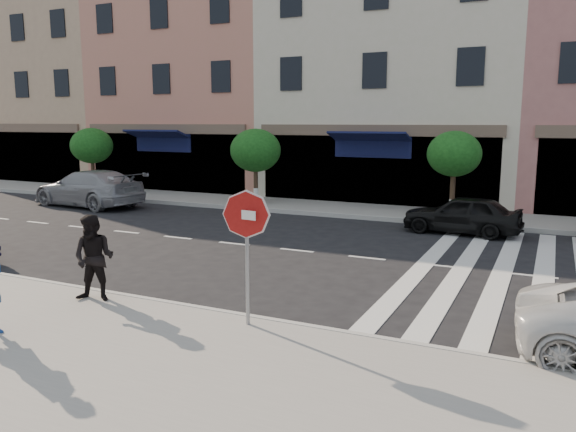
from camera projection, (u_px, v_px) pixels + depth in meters
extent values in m
plane|color=black|center=(218.00, 289.00, 11.85)|extent=(120.00, 120.00, 0.00)
cube|color=gray|center=(85.00, 350.00, 8.50)|extent=(60.00, 4.50, 0.15)
cube|color=gray|center=(372.00, 211.00, 21.63)|extent=(60.00, 3.00, 0.15)
cube|color=tan|center=(66.00, 81.00, 35.32)|extent=(12.00, 9.00, 12.00)
cube|color=tan|center=(213.00, 56.00, 30.49)|extent=(10.00, 9.00, 14.00)
cube|color=beige|center=(403.00, 78.00, 26.28)|extent=(11.00, 9.00, 11.00)
cylinder|color=#473323|center=(93.00, 174.00, 27.24)|extent=(0.18, 0.18, 1.65)
cylinder|color=silver|center=(94.00, 185.00, 27.33)|extent=(0.20, 0.20, 0.60)
ellipsoid|color=#134313|center=(92.00, 146.00, 27.01)|extent=(2.00, 2.00, 1.70)
cylinder|color=#473323|center=(256.00, 183.00, 23.43)|extent=(0.18, 0.18, 1.60)
cylinder|color=silver|center=(256.00, 195.00, 23.51)|extent=(0.20, 0.20, 0.60)
ellipsoid|color=#134313|center=(256.00, 150.00, 23.20)|extent=(2.10, 2.10, 1.79)
cylinder|color=#473323|center=(452.00, 192.00, 20.03)|extent=(0.18, 0.18, 1.71)
cylinder|color=silver|center=(452.00, 208.00, 20.12)|extent=(0.20, 0.20, 0.60)
ellipsoid|color=#134313|center=(454.00, 154.00, 19.80)|extent=(1.90, 1.90, 1.62)
cylinder|color=gray|center=(247.00, 265.00, 9.23)|extent=(0.07, 0.07, 2.05)
cylinder|color=white|center=(246.00, 214.00, 9.08)|extent=(0.80, 0.12, 0.80)
cylinder|color=#9E1411|center=(246.00, 215.00, 9.06)|extent=(0.74, 0.13, 0.75)
cube|color=white|center=(245.00, 215.00, 9.04)|extent=(0.42, 0.08, 0.15)
imported|color=black|center=(94.00, 258.00, 10.53)|extent=(0.95, 0.84, 1.64)
imported|color=#939398|center=(89.00, 188.00, 23.35)|extent=(5.44, 2.70, 1.52)
imported|color=black|center=(462.00, 214.00, 17.65)|extent=(3.68, 1.65, 1.23)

